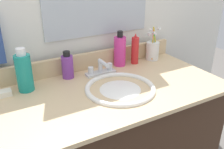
% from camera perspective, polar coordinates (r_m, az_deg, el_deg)
% --- Properties ---
extents(countertop, '(1.09, 0.56, 0.02)m').
position_cam_1_polar(countertop, '(1.15, -0.51, -3.74)').
color(countertop, '#D1B284').
rests_on(countertop, vanity_cabinet).
extents(backsplash, '(1.09, 0.02, 0.09)m').
position_cam_1_polar(backsplash, '(1.34, -5.99, 3.06)').
color(backsplash, '#D1B284').
rests_on(backsplash, countertop).
extents(back_wall, '(2.19, 0.04, 1.30)m').
position_cam_1_polar(back_wall, '(1.47, -6.66, -2.64)').
color(back_wall, silver).
rests_on(back_wall, ground_plane).
extents(sink_basin, '(0.33, 0.33, 0.11)m').
position_cam_1_polar(sink_basin, '(1.15, 1.87, -4.75)').
color(sink_basin, white).
rests_on(sink_basin, countertop).
extents(faucet, '(0.16, 0.10, 0.08)m').
position_cam_1_polar(faucet, '(1.28, -2.56, 1.24)').
color(faucet, silver).
rests_on(faucet, countertop).
extents(bottle_mouthwash_teal, '(0.07, 0.07, 0.20)m').
position_cam_1_polar(bottle_mouthwash_teal, '(1.16, -19.64, 0.56)').
color(bottle_mouthwash_teal, teal).
rests_on(bottle_mouthwash_teal, countertop).
extents(bottle_soap_pink, '(0.07, 0.07, 0.20)m').
position_cam_1_polar(bottle_soap_pink, '(1.37, 1.81, 5.52)').
color(bottle_soap_pink, '#D8338C').
rests_on(bottle_soap_pink, countertop).
extents(bottle_spray_red, '(0.04, 0.04, 0.18)m').
position_cam_1_polar(bottle_spray_red, '(1.41, 5.33, 5.61)').
color(bottle_spray_red, red).
rests_on(bottle_spray_red, countertop).
extents(bottle_cream_purple, '(0.06, 0.06, 0.14)m').
position_cam_1_polar(bottle_cream_purple, '(1.25, -10.23, 1.93)').
color(bottle_cream_purple, '#7A3899').
rests_on(bottle_cream_purple, countertop).
extents(cup_white_ceramic, '(0.07, 0.08, 0.20)m').
position_cam_1_polar(cup_white_ceramic, '(1.49, 9.31, 5.64)').
color(cup_white_ceramic, white).
rests_on(cup_white_ceramic, countertop).
extents(soap_bar, '(0.06, 0.04, 0.02)m').
position_cam_1_polar(soap_bar, '(1.18, -23.68, -4.02)').
color(soap_bar, white).
rests_on(soap_bar, countertop).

